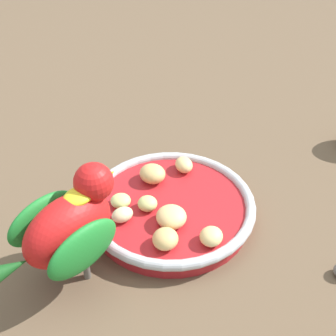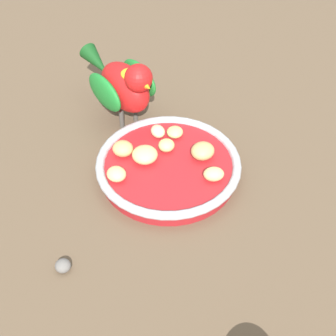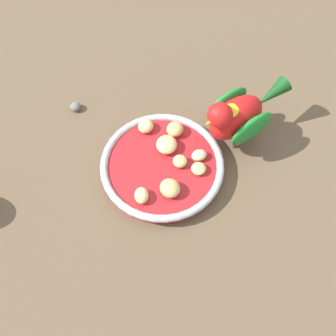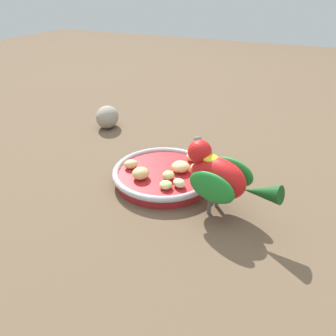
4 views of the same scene
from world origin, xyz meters
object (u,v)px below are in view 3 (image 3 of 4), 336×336
Objects in this scene: apple_piece_1 at (142,195)px; pebble_0 at (75,107)px; apple_piece_6 at (175,129)px; apple_piece_4 at (199,169)px; apple_piece_2 at (167,145)px; apple_piece_5 at (146,126)px; apple_piece_7 at (170,188)px; apple_piece_3 at (199,155)px; apple_piece_0 at (180,161)px; parrot at (238,115)px; feeding_bowl at (160,165)px.

apple_piece_1 is 1.46× the size of pebble_0.
apple_piece_4 is at bearing 157.30° from apple_piece_6.
apple_piece_2 is 1.32× the size of apple_piece_5.
apple_piece_1 is 0.05m from apple_piece_7.
apple_piece_6 is 0.12m from apple_piece_7.
apple_piece_1 is 0.11m from apple_piece_4.
apple_piece_4 is 0.72× the size of apple_piece_7.
apple_piece_2 is at bearing 21.18° from apple_piece_3.
apple_piece_1 is 0.14m from apple_piece_5.
apple_piece_7 reaches higher than apple_piece_1.
apple_piece_0 is 0.13m from parrot.
apple_piece_2 is 0.07m from apple_piece_4.
apple_piece_4 is at bearing 127.03° from apple_piece_3.
pebble_0 is at bearing -49.03° from parrot.
apple_piece_4 is 0.14× the size of parrot.
apple_piece_1 is 0.25m from pebble_0.
feeding_bowl is 8.66× the size of apple_piece_0.
feeding_bowl is 10.60× the size of pebble_0.
apple_piece_5 is 0.16m from pebble_0.
apple_piece_1 is 0.78× the size of apple_piece_2.
pebble_0 is (0.25, 0.03, -0.02)m from apple_piece_0.
apple_piece_2 reaches higher than pebble_0.
apple_piece_7 is 0.27m from pebble_0.
apple_piece_5 reaches higher than apple_piece_0.
pebble_0 is (0.21, 0.04, -0.03)m from apple_piece_2.
apple_piece_2 is at bearing 173.78° from apple_piece_5.
apple_piece_1 is 0.83× the size of apple_piece_7.
apple_piece_4 is 1.26× the size of pebble_0.
apple_piece_1 is at bearing 3.05° from parrot.
apple_piece_6 is (0.05, -0.05, 0.00)m from apple_piece_0.
apple_piece_0 is at bearing -173.74° from pebble_0.
apple_piece_2 is at bearing -14.14° from apple_piece_0.
apple_piece_0 is 0.10m from apple_piece_5.
parrot reaches higher than apple_piece_1.
apple_piece_0 is at bearing -2.24° from parrot.
apple_piece_6 reaches higher than apple_piece_5.
apple_piece_5 is at bearing -2.51° from apple_piece_4.
feeding_bowl is at bearing 110.83° from apple_piece_2.
parrot is at bearing -93.65° from apple_piece_7.
pebble_0 is (0.15, 0.04, -0.03)m from apple_piece_5.
apple_piece_0 is at bearing -93.67° from apple_piece_1.
apple_piece_7 is at bearing 174.33° from pebble_0.
apple_piece_1 is at bearing 106.43° from feeding_bowl.
apple_piece_5 is 0.92× the size of apple_piece_6.
apple_piece_5 is 0.06m from apple_piece_6.
apple_piece_4 is at bearing -152.04° from feeding_bowl.
apple_piece_3 reaches higher than feeding_bowl.
feeding_bowl is 0.17m from parrot.
apple_piece_2 is at bearing 0.34° from apple_piece_4.
apple_piece_1 is 0.13m from apple_piece_3.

